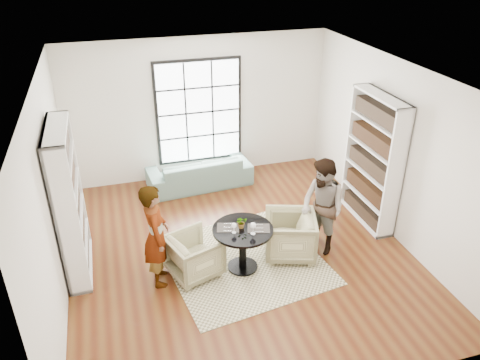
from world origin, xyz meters
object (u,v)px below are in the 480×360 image
object	(u,v)px
sofa	(200,172)
flower_centerpiece	(241,222)
armchair_left	(194,256)
armchair_right	(290,235)
person_right	(322,207)
wine_glass_left	(234,226)
wine_glass_right	(253,226)
person_left	(156,235)
pedestal_table	(243,240)

from	to	relation	value
sofa	flower_centerpiece	bearing A→B (deg)	86.54
armchair_left	armchair_right	bearing A→B (deg)	-107.66
sofa	person_right	bearing A→B (deg)	113.01
sofa	wine_glass_left	size ratio (longest dim) A/B	12.50
wine_glass_right	flower_centerpiece	bearing A→B (deg)	117.83
sofa	person_right	size ratio (longest dim) A/B	1.30
sofa	wine_glass_right	distance (m)	3.15
armchair_right	person_left	world-z (taller)	person_left
armchair_right	pedestal_table	bearing A→B (deg)	-63.17
armchair_right	flower_centerpiece	distance (m)	0.98
pedestal_table	wine_glass_left	distance (m)	0.37
armchair_left	flower_centerpiece	xyz separation A→B (m)	(0.75, -0.04, 0.50)
sofa	pedestal_table	bearing A→B (deg)	86.71
pedestal_table	person_right	world-z (taller)	person_right
person_left	wine_glass_right	bearing A→B (deg)	-96.72
wine_glass_right	person_right	bearing A→B (deg)	13.44
pedestal_table	sofa	bearing A→B (deg)	91.39
armchair_left	wine_glass_right	world-z (taller)	wine_glass_right
wine_glass_right	sofa	bearing A→B (deg)	93.27
person_right	armchair_right	bearing A→B (deg)	-106.41
pedestal_table	armchair_right	size ratio (longest dim) A/B	1.14
person_left	wine_glass_right	distance (m)	1.44
sofa	wine_glass_left	xyz separation A→B (m)	(-0.09, -2.98, 0.56)
armchair_right	person_right	bearing A→B (deg)	108.18
armchair_right	armchair_left	bearing A→B (deg)	-70.19
wine_glass_right	armchair_left	bearing A→B (deg)	163.20
armchair_left	wine_glass_left	distance (m)	0.82
wine_glass_left	flower_centerpiece	distance (m)	0.19
person_right	wine_glass_right	world-z (taller)	person_right
wine_glass_left	wine_glass_right	world-z (taller)	wine_glass_right
pedestal_table	armchair_right	bearing A→B (deg)	8.65
sofa	wine_glass_left	bearing A→B (deg)	83.63
wine_glass_left	flower_centerpiece	size ratio (longest dim) A/B	0.92
armchair_right	flower_centerpiece	bearing A→B (deg)	-65.93
person_right	wine_glass_right	distance (m)	1.32
wine_glass_right	flower_centerpiece	xyz separation A→B (m)	(-0.12, 0.22, -0.05)
pedestal_table	armchair_right	xyz separation A→B (m)	(0.84, 0.13, -0.17)
pedestal_table	person_right	xyz separation A→B (m)	(1.39, 0.13, 0.28)
person_left	wine_glass_left	world-z (taller)	person_left
armchair_right	person_right	distance (m)	0.71
armchair_left	person_left	bearing A→B (deg)	70.70
armchair_left	wine_glass_left	world-z (taller)	wine_glass_left
armchair_right	person_right	size ratio (longest dim) A/B	0.50
armchair_left	wine_glass_right	size ratio (longest dim) A/B	3.74
sofa	person_left	world-z (taller)	person_left
person_right	flower_centerpiece	world-z (taller)	person_right
sofa	person_left	distance (m)	3.14
pedestal_table	flower_centerpiece	xyz separation A→B (m)	(-0.01, 0.04, 0.30)
armchair_left	person_left	world-z (taller)	person_left
armchair_right	person_right	xyz separation A→B (m)	(0.55, 0.00, 0.45)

